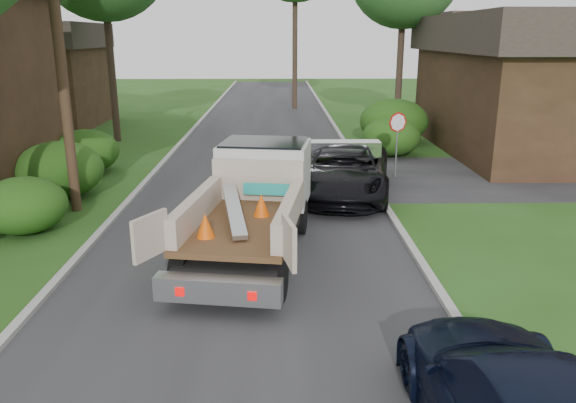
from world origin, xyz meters
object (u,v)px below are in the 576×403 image
Objects in this scene: house_left_far at (33,74)px; utility_pole at (58,36)px; flatbed_truck at (257,194)px; black_pickup at (345,170)px; stop_sign at (397,131)px; house_right at (548,82)px.

utility_pole is at bearing -64.77° from house_left_far.
flatbed_truck is 5.41m from black_pickup.
black_pickup is at bearing 67.35° from flatbed_truck.
utility_pole reaches higher than black_pickup.
flatbed_truck is (-5.00, -6.99, -0.43)m from stop_sign.
house_left_far is (-18.70, 13.00, 1.27)m from stop_sign.
utility_pole reaches higher than house_left_far.
house_right is at bearing 51.69° from flatbed_truck.
utility_pole is 7.47m from flatbed_truck.
utility_pole reaches higher than flatbed_truck.
house_right is (26.50, -8.00, 0.11)m from house_left_far.
black_pickup is at bearing -43.01° from house_left_far.
flatbed_truck is (-12.80, -11.99, -1.82)m from house_right.
house_right is 12.65m from black_pickup.
stop_sign is 0.25× the size of utility_pole.
house_left_far is at bearing 163.20° from house_right.
flatbed_truck is 1.10× the size of black_pickup.
house_left_far is at bearing 115.23° from utility_pole.
house_right is at bearing -16.80° from house_left_far.
house_left_far reaches higher than black_pickup.
stop_sign is 0.36× the size of flatbed_truck.
house_right is 1.90× the size of flatbed_truck.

